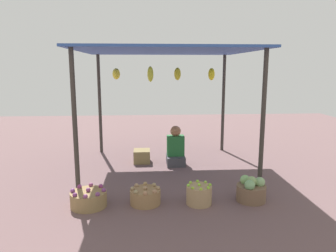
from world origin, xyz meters
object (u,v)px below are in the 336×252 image
(vendor_person, at_px, (176,150))
(basket_cabbages, at_px, (251,190))
(wooden_crate_near_vendor, at_px, (142,156))
(basket_purple_onions, at_px, (89,199))
(basket_potatoes, at_px, (145,196))
(basket_limes, at_px, (199,195))

(vendor_person, xyz_separation_m, basket_cabbages, (0.94, -1.86, -0.14))
(vendor_person, bearing_deg, basket_cabbages, -63.24)
(vendor_person, height_order, wooden_crate_near_vendor, vendor_person)
(basket_purple_onions, height_order, basket_cabbages, basket_cabbages)
(basket_purple_onions, distance_m, wooden_crate_near_vendor, 2.19)
(basket_potatoes, bearing_deg, vendor_person, 72.11)
(vendor_person, bearing_deg, wooden_crate_near_vendor, 165.53)
(basket_purple_onions, bearing_deg, basket_cabbages, 0.90)
(basket_potatoes, xyz_separation_m, basket_limes, (0.76, -0.06, 0.03))
(basket_limes, bearing_deg, basket_cabbages, 4.31)
(basket_limes, bearing_deg, wooden_crate_near_vendor, 111.87)
(vendor_person, height_order, basket_potatoes, vendor_person)
(vendor_person, height_order, basket_cabbages, vendor_person)
(basket_potatoes, bearing_deg, wooden_crate_near_vendor, 92.16)
(wooden_crate_near_vendor, bearing_deg, basket_potatoes, -87.84)
(basket_cabbages, bearing_deg, basket_purple_onions, -179.10)
(basket_cabbages, xyz_separation_m, wooden_crate_near_vendor, (-1.62, 2.04, -0.03))
(vendor_person, xyz_separation_m, basket_limes, (0.16, -1.92, -0.16))
(basket_potatoes, bearing_deg, basket_limes, -4.24)
(basket_potatoes, distance_m, basket_limes, 0.77)
(vendor_person, height_order, basket_limes, vendor_person)
(basket_purple_onions, xyz_separation_m, basket_limes, (1.56, -0.02, 0.03))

